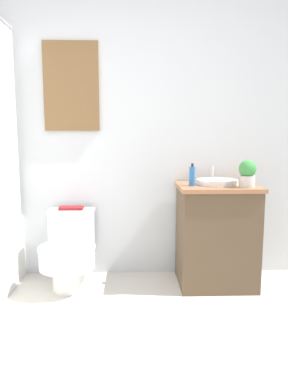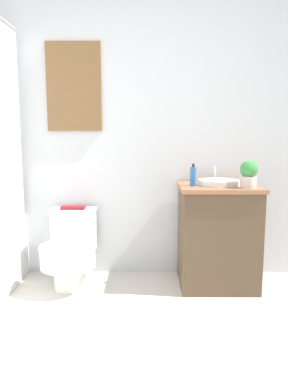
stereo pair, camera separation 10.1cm
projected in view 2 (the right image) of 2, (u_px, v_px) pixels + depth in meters
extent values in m
cube|color=silver|center=(95.00, 125.00, 3.06)|extent=(3.56, 0.05, 2.50)
cube|color=brown|center=(74.00, 87.00, 2.98)|extent=(0.44, 0.02, 0.69)
cube|color=silver|center=(74.00, 87.00, 2.98)|extent=(0.41, 0.01, 0.66)
cylinder|color=white|center=(70.00, 276.00, 2.87)|extent=(0.24, 0.24, 0.19)
cylinder|color=white|center=(68.00, 257.00, 2.79)|extent=(0.41, 0.41, 0.14)
cylinder|color=white|center=(68.00, 247.00, 2.78)|extent=(0.42, 0.42, 0.02)
cube|color=white|center=(74.00, 231.00, 3.02)|extent=(0.34, 0.19, 0.33)
cube|color=white|center=(73.00, 210.00, 3.00)|extent=(0.36, 0.20, 0.02)
cube|color=brown|center=(218.00, 238.00, 2.90)|extent=(0.57, 0.48, 0.76)
cube|color=#9E6642|center=(219.00, 187.00, 2.84)|extent=(0.60, 0.51, 0.03)
cylinder|color=white|center=(219.00, 182.00, 2.85)|extent=(0.32, 0.32, 0.04)
cylinder|color=silver|center=(215.00, 174.00, 3.02)|extent=(0.02, 0.02, 0.13)
cylinder|color=#2D6BB2|center=(193.00, 177.00, 2.78)|extent=(0.05, 0.05, 0.14)
cylinder|color=black|center=(193.00, 165.00, 2.77)|extent=(0.02, 0.02, 0.02)
cylinder|color=beige|center=(248.00, 182.00, 2.69)|extent=(0.11, 0.11, 0.09)
sphere|color=#3D8E42|center=(249.00, 169.00, 2.67)|extent=(0.13, 0.13, 0.13)
cube|color=maroon|center=(73.00, 207.00, 2.99)|extent=(0.19, 0.10, 0.02)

